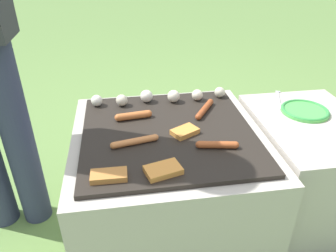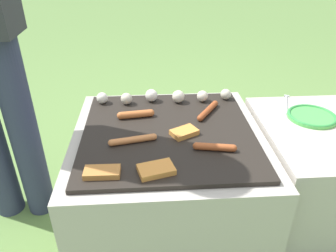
{
  "view_description": "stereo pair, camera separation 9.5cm",
  "coord_description": "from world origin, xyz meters",
  "views": [
    {
      "loc": [
        -0.17,
        -1.1,
        1.12
      ],
      "look_at": [
        0.0,
        0.0,
        0.47
      ],
      "focal_mm": 35.0,
      "sensor_mm": 36.0,
      "label": 1
    },
    {
      "loc": [
        -0.07,
        -1.11,
        1.12
      ],
      "look_at": [
        0.0,
        0.0,
        0.47
      ],
      "focal_mm": 35.0,
      "sensor_mm": 36.0,
      "label": 2
    }
  ],
  "objects": [
    {
      "name": "ground_plane",
      "position": [
        0.0,
        0.0,
        0.0
      ],
      "size": [
        14.0,
        14.0,
        0.0
      ],
      "primitive_type": "plane",
      "color": "#608442"
    },
    {
      "name": "bread_slice_center",
      "position": [
        -0.06,
        -0.26,
        0.46
      ],
      "size": [
        0.13,
        0.1,
        0.02
      ],
      "color": "#D18438",
      "rests_on": "grill"
    },
    {
      "name": "mushroom_row",
      "position": [
        -0.0,
        0.26,
        0.47
      ],
      "size": [
        0.63,
        0.08,
        0.06
      ],
      "color": "silver",
      "rests_on": "grill"
    },
    {
      "name": "sausage_mid_left",
      "position": [
        0.18,
        0.13,
        0.46
      ],
      "size": [
        0.11,
        0.16,
        0.03
      ],
      "color": "#93421E",
      "rests_on": "grill"
    },
    {
      "name": "sausage_front_center",
      "position": [
        -0.14,
        -0.08,
        0.46
      ],
      "size": [
        0.18,
        0.06,
        0.02
      ],
      "color": "#C6753D",
      "rests_on": "grill"
    },
    {
      "name": "plate_colorful",
      "position": [
        0.62,
        0.06,
        0.46
      ],
      "size": [
        0.2,
        0.2,
        0.02
      ],
      "color": "#4CB24C",
      "rests_on": "side_ledge"
    },
    {
      "name": "side_ledge",
      "position": [
        0.62,
        -0.02,
        0.22
      ],
      "size": [
        0.45,
        0.6,
        0.45
      ],
      "color": "#B2AA9E",
      "rests_on": "ground_plane"
    },
    {
      "name": "sausage_mid_right",
      "position": [
        -0.13,
        0.12,
        0.46
      ],
      "size": [
        0.16,
        0.05,
        0.03
      ],
      "color": "#B7602D",
      "rests_on": "grill"
    },
    {
      "name": "fork_utensil",
      "position": [
        0.56,
        0.2,
        0.45
      ],
      "size": [
        0.08,
        0.19,
        0.01
      ],
      "color": "silver",
      "rests_on": "side_ledge"
    },
    {
      "name": "bread_slice_left",
      "position": [
        0.06,
        -0.03,
        0.46
      ],
      "size": [
        0.12,
        0.11,
        0.02
      ],
      "color": "#D18438",
      "rests_on": "grill"
    },
    {
      "name": "grill",
      "position": [
        0.0,
        0.0,
        0.22
      ],
      "size": [
        0.76,
        0.76,
        0.45
      ],
      "color": "#B2AA9E",
      "rests_on": "ground_plane"
    },
    {
      "name": "bread_slice_right",
      "position": [
        -0.23,
        -0.26,
        0.46
      ],
      "size": [
        0.12,
        0.06,
        0.02
      ],
      "color": "#B27033",
      "rests_on": "grill"
    },
    {
      "name": "sausage_back_center",
      "position": [
        0.16,
        -0.15,
        0.46
      ],
      "size": [
        0.16,
        0.05,
        0.03
      ],
      "color": "#A34C23",
      "rests_on": "grill"
    }
  ]
}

